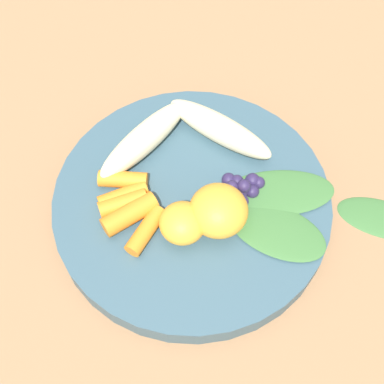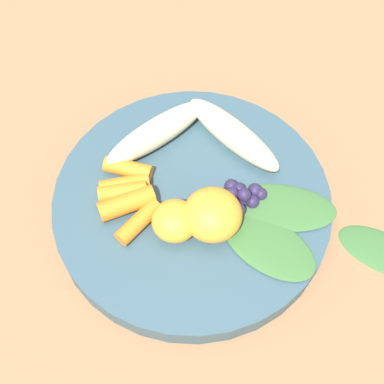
# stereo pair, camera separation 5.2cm
# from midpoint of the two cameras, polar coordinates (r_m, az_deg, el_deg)

# --- Properties ---
(ground_plane) EXTENTS (2.40, 2.40, 0.00)m
(ground_plane) POSITION_cam_midpoint_polar(r_m,az_deg,el_deg) (0.55, 2.69, -2.14)
(ground_plane) COLOR #99704C
(bowl) EXTENTS (0.28, 0.28, 0.03)m
(bowl) POSITION_cam_midpoint_polar(r_m,az_deg,el_deg) (0.54, 2.75, -1.48)
(bowl) COLOR #385666
(bowl) RESTS_ON ground_plane
(banana_peeled_left) EXTENTS (0.11, 0.11, 0.03)m
(banana_peeled_left) POSITION_cam_midpoint_polar(r_m,az_deg,el_deg) (0.55, -1.14, 6.20)
(banana_peeled_left) COLOR beige
(banana_peeled_left) RESTS_ON bowl
(banana_peeled_right) EXTENTS (0.10, 0.12, 0.03)m
(banana_peeled_right) POSITION_cam_midpoint_polar(r_m,az_deg,el_deg) (0.55, 7.11, 5.99)
(banana_peeled_right) COLOR beige
(banana_peeled_right) RESTS_ON bowl
(orange_segment_near) EXTENTS (0.06, 0.06, 0.04)m
(orange_segment_near) POSITION_cam_midpoint_polar(r_m,az_deg,el_deg) (0.49, 5.21, -2.68)
(orange_segment_near) COLOR #F4A833
(orange_segment_near) RESTS_ON bowl
(orange_segment_far) EXTENTS (0.04, 0.04, 0.03)m
(orange_segment_far) POSITION_cam_midpoint_polar(r_m,az_deg,el_deg) (0.49, 1.15, -3.36)
(orange_segment_far) COLOR #F4A833
(orange_segment_far) RESTS_ON bowl
(carrot_front) EXTENTS (0.02, 0.05, 0.02)m
(carrot_front) POSITION_cam_midpoint_polar(r_m,az_deg,el_deg) (0.53, -4.14, 2.29)
(carrot_front) COLOR orange
(carrot_front) RESTS_ON bowl
(carrot_mid_left) EXTENTS (0.03, 0.05, 0.02)m
(carrot_mid_left) POSITION_cam_midpoint_polar(r_m,az_deg,el_deg) (0.52, -4.48, 0.58)
(carrot_mid_left) COLOR orange
(carrot_mid_left) RESTS_ON bowl
(carrot_mid_right) EXTENTS (0.03, 0.05, 0.02)m
(carrot_mid_right) POSITION_cam_midpoint_polar(r_m,az_deg,el_deg) (0.52, -4.63, -0.22)
(carrot_mid_right) COLOR orange
(carrot_mid_right) RESTS_ON bowl
(carrot_rear) EXTENTS (0.05, 0.06, 0.02)m
(carrot_rear) POSITION_cam_midpoint_polar(r_m,az_deg,el_deg) (0.51, -4.16, -1.46)
(carrot_rear) COLOR orange
(carrot_rear) RESTS_ON bowl
(carrot_small) EXTENTS (0.05, 0.04, 0.02)m
(carrot_small) POSITION_cam_midpoint_polar(r_m,az_deg,el_deg) (0.50, -2.83, -3.47)
(carrot_small) COLOR orange
(carrot_small) RESTS_ON bowl
(blueberry_pile) EXTENTS (0.05, 0.04, 0.02)m
(blueberry_pile) POSITION_cam_midpoint_polar(r_m,az_deg,el_deg) (0.52, 8.24, -0.68)
(blueberry_pile) COLOR #2D234C
(blueberry_pile) RESTS_ON bowl
(coconut_shred_patch) EXTENTS (0.05, 0.05, 0.00)m
(coconut_shred_patch) POSITION_cam_midpoint_polar(r_m,az_deg,el_deg) (0.52, 10.76, -2.70)
(coconut_shred_patch) COLOR white
(coconut_shred_patch) RESTS_ON bowl
(kale_leaf_left) EXTENTS (0.10, 0.11, 0.00)m
(kale_leaf_left) POSITION_cam_midpoint_polar(r_m,az_deg,el_deg) (0.51, 11.10, -5.83)
(kale_leaf_left) COLOR #3D7038
(kale_leaf_left) RESTS_ON bowl
(kale_leaf_right) EXTENTS (0.06, 0.12, 0.00)m
(kale_leaf_right) POSITION_cam_midpoint_polar(r_m,az_deg,el_deg) (0.52, 11.95, -2.30)
(kale_leaf_right) COLOR #3D7038
(kale_leaf_right) RESTS_ON bowl
(kale_leaf_stray) EXTENTS (0.07, 0.10, 0.01)m
(kale_leaf_stray) POSITION_cam_midpoint_polar(r_m,az_deg,el_deg) (0.56, 22.40, -6.11)
(kale_leaf_stray) COLOR #3D7038
(kale_leaf_stray) RESTS_ON ground_plane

